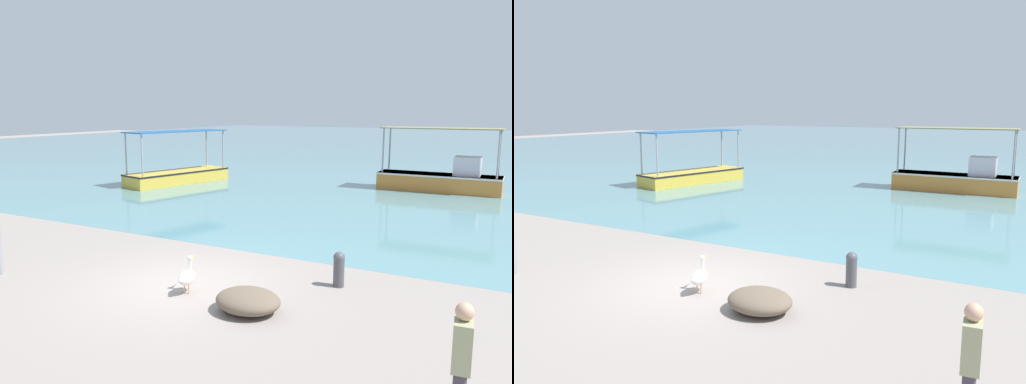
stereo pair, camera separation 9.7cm
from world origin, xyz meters
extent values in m
plane|color=gray|center=(0.00, 0.00, 0.00)|extent=(120.00, 120.00, 0.00)
cube|color=#5A8B93|center=(0.00, 48.00, 0.00)|extent=(110.00, 90.00, 0.00)
cube|color=#CC7932|center=(2.97, 16.47, 0.41)|extent=(5.64, 1.60, 0.82)
cube|color=silver|center=(2.97, 16.47, 0.79)|extent=(5.68, 1.65, 0.08)
cylinder|color=#99999E|center=(0.41, 15.79, 1.91)|extent=(0.08, 0.08, 2.17)
cylinder|color=#99999E|center=(0.40, 17.12, 1.91)|extent=(0.08, 0.08, 2.17)
cylinder|color=#99999E|center=(5.54, 15.82, 1.91)|extent=(0.08, 0.08, 2.17)
cylinder|color=#99999E|center=(5.53, 17.15, 1.91)|extent=(0.08, 0.08, 2.17)
cube|color=#817D53|center=(2.97, 16.47, 3.02)|extent=(5.44, 1.70, 0.05)
cube|color=silver|center=(4.24, 16.48, 1.28)|extent=(1.16, 1.11, 0.90)
cube|color=gold|center=(-9.71, 12.50, 0.33)|extent=(3.07, 6.08, 0.66)
cube|color=black|center=(-9.71, 12.50, 0.62)|extent=(3.12, 6.13, 0.08)
cylinder|color=#99999E|center=(-9.72, 15.27, 1.70)|extent=(0.08, 0.08, 2.08)
cylinder|color=#99999E|center=(-8.36, 14.91, 1.70)|extent=(0.08, 0.08, 2.08)
cylinder|color=#99999E|center=(-11.07, 10.09, 1.70)|extent=(0.08, 0.08, 2.08)
cylinder|color=#99999E|center=(-9.70, 9.73, 1.70)|extent=(0.08, 0.08, 2.08)
cube|color=#225287|center=(-9.71, 12.50, 2.76)|extent=(3.12, 5.91, 0.05)
cylinder|color=#E0997A|center=(0.40, -0.43, 0.11)|extent=(0.03, 0.03, 0.22)
cylinder|color=#E0997A|center=(0.50, -0.41, 0.11)|extent=(0.03, 0.03, 0.22)
ellipsoid|color=white|center=(0.45, -0.39, 0.36)|extent=(0.36, 0.59, 0.32)
ellipsoid|color=white|center=(0.48, -0.64, 0.38)|extent=(0.14, 0.18, 0.10)
cylinder|color=white|center=(0.43, -0.24, 0.58)|extent=(0.07, 0.07, 0.26)
sphere|color=white|center=(0.43, -0.24, 0.74)|extent=(0.11, 0.11, 0.11)
cone|color=#E5933F|center=(0.40, -0.08, 0.73)|extent=(0.10, 0.30, 0.06)
cylinder|color=#47474C|center=(3.18, 1.58, 0.32)|extent=(0.25, 0.25, 0.64)
sphere|color=#4C4C51|center=(3.18, 1.58, 0.67)|extent=(0.26, 0.26, 0.26)
cube|color=tan|center=(6.19, -2.61, 1.16)|extent=(0.26, 0.42, 0.62)
sphere|color=tan|center=(6.19, -2.61, 1.58)|extent=(0.22, 0.22, 0.22)
ellipsoid|color=brown|center=(2.09, -0.62, 0.23)|extent=(1.33, 1.13, 0.46)
camera|label=1|loc=(6.70, -8.70, 3.96)|focal=35.00mm
camera|label=2|loc=(6.79, -8.65, 3.96)|focal=35.00mm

